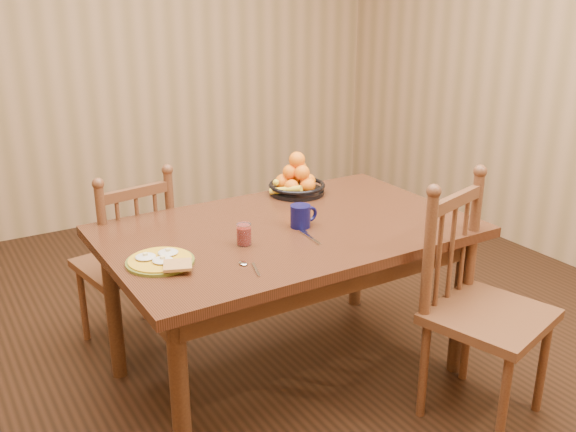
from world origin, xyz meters
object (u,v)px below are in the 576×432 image
breakfast_plate (161,261)px  fruit_bowl (297,182)px  coffee_mug (301,216)px  chair_far (128,263)px  chair_near (480,308)px  dining_table (288,244)px

breakfast_plate → fruit_bowl: 1.02m
coffee_mug → fruit_bowl: (0.23, 0.41, 0.01)m
chair_far → chair_near: size_ratio=0.92×
dining_table → breakfast_plate: bearing=-172.3°
chair_near → fruit_bowl: bearing=88.0°
chair_near → breakfast_plate: 1.32m
coffee_mug → dining_table: bearing=149.0°
dining_table → coffee_mug: (0.05, -0.03, 0.14)m
chair_near → breakfast_plate: size_ratio=3.35×
dining_table → chair_near: size_ratio=1.58×
chair_far → chair_near: chair_near is taller
dining_table → coffee_mug: 0.15m
chair_far → fruit_bowl: size_ratio=3.23×
dining_table → breakfast_plate: (-0.62, -0.08, 0.10)m
chair_far → breakfast_plate: (-0.08, -0.72, 0.31)m
chair_far → fruit_bowl: bearing=153.8°
chair_far → fruit_bowl: 0.94m
chair_near → dining_table: bearing=113.4°
dining_table → chair_far: bearing=130.5°
fruit_bowl → breakfast_plate: bearing=-152.8°
dining_table → chair_far: 0.86m
dining_table → coffee_mug: size_ratio=12.00×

